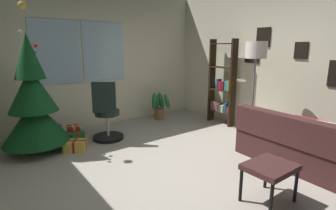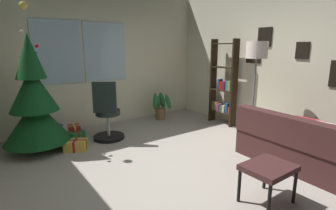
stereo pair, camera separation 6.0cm
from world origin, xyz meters
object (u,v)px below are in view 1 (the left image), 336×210
Objects in this scene: office_chair at (107,117)px; holiday_tree at (34,105)px; footstool at (270,169)px; gift_box_gold at (75,146)px; gift_box_red at (73,132)px; couch at (320,150)px; floor_lamp at (256,58)px; gift_box_green at (74,136)px; potted_plant at (159,106)px; bookshelf at (222,87)px; gift_box_blue at (52,132)px.

holiday_tree is at bearing 170.46° from office_chair.
footstool reaches higher than gift_box_gold.
couch is at bearing -55.13° from gift_box_red.
floor_lamp reaches higher than footstool.
footstool is at bearing -65.45° from gift_box_gold.
floor_lamp is at bearing 83.48° from couch.
footstool is 3.55m from gift_box_red.
couch reaches higher than gift_box_green.
holiday_tree reaches higher than gift_box_red.
gift_box_gold is at bearing -161.83° from potted_plant.
bookshelf reaches higher than gift_box_green.
bookshelf is at bearing -18.84° from gift_box_red.
office_chair is at bearing -34.15° from gift_box_green.
gift_box_red is (-1.06, 3.38, -0.27)m from footstool.
gift_box_green is 0.91× the size of gift_box_blue.
gift_box_gold is 0.63× the size of potted_plant.
gift_box_red is at bearing 74.71° from gift_box_gold.
couch is 4.69× the size of gift_box_gold.
bookshelf is (3.59, -0.68, 0.03)m from holiday_tree.
gift_box_red is at bearing 131.80° from office_chair.
couch is 4.41m from gift_box_blue.
gift_box_red is at bearing -23.55° from gift_box_blue.
gift_box_red is 0.81× the size of gift_box_blue.
bookshelf is (1.86, 2.38, 0.43)m from footstool.
footstool reaches higher than gift_box_red.
holiday_tree reaches higher than gift_box_green.
office_chair is at bearing -159.87° from potted_plant.
gift_box_green is 0.20× the size of floor_lamp.
office_chair is at bearing -39.50° from gift_box_blue.
bookshelf is (3.11, -0.34, 0.72)m from gift_box_gold.
holiday_tree reaches higher than bookshelf.
gift_box_red is 0.76m from office_chair.
office_chair reaches higher than gift_box_red.
bookshelf reaches higher than footstool.
footstool is 1.26× the size of gift_box_gold.
footstool is at bearing -78.05° from office_chair.
footstool is at bearing -178.73° from couch.
potted_plant is (2.01, 0.06, 0.20)m from gift_box_red.
potted_plant is at bearing 131.08° from bookshelf.
gift_box_blue is 0.57× the size of potted_plant.
gift_box_blue reaches higher than gift_box_red.
holiday_tree reaches higher than gift_box_blue.
holiday_tree reaches higher than office_chair.
couch is 1.82× the size of office_chair.
holiday_tree is 1.27× the size of bookshelf.
holiday_tree is 1.32× the size of floor_lamp.
gift_box_red is 2.02m from potted_plant.
bookshelf is 1.04× the size of floor_lamp.
gift_box_red is 0.46× the size of potted_plant.
gift_box_green is 0.70m from office_chair.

